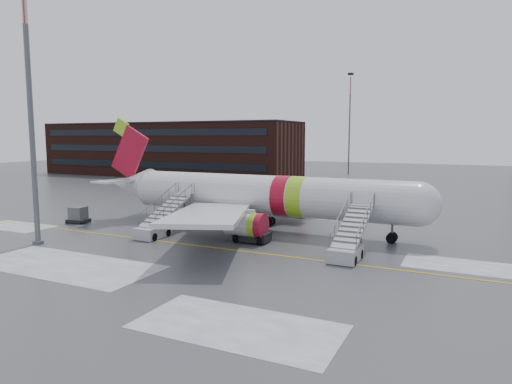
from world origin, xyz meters
The scene contains 9 objects.
ground centered at (0.00, 0.00, 0.00)m, with size 260.00×260.00×0.00m, color #494C4F.
airliner centered at (0.83, 7.12, 3.42)m, with size 35.03×32.97×11.18m.
airstair_fwd centered at (11.64, 0.59, 1.06)m, with size 2.05×7.70×3.48m.
airstair_aft centered at (-6.02, 0.59, 1.06)m, with size 2.05×7.70×3.48m.
pushback_tug centered at (2.58, 2.22, 0.78)m, with size 3.13×2.39×1.77m.
uld_container centered at (-17.72, 2.22, 0.80)m, with size 2.30×1.82×1.71m.
light_mast_near centered at (-13.33, -6.30, 11.92)m, with size 1.20×1.20×22.87m.
terminal_building centered at (-45.00, 54.98, 6.20)m, with size 62.00×16.11×12.30m.
light_mast_far_n centered at (-8.00, 78.00, 13.84)m, with size 1.20×1.20×24.25m.
Camera 1 is at (19.85, -32.53, 9.08)m, focal length 32.00 mm.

